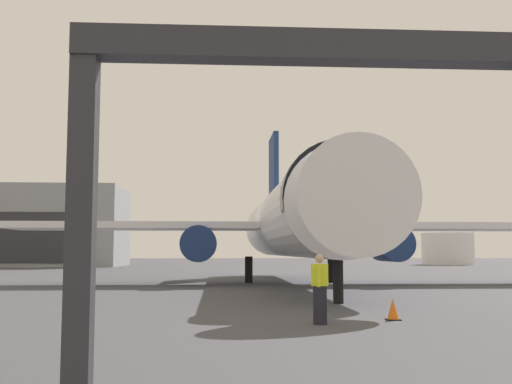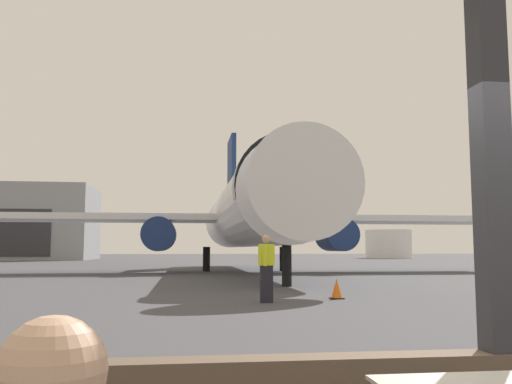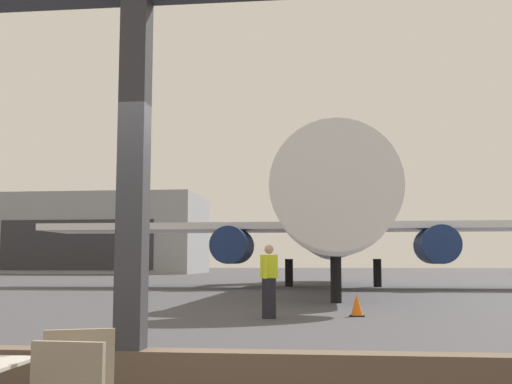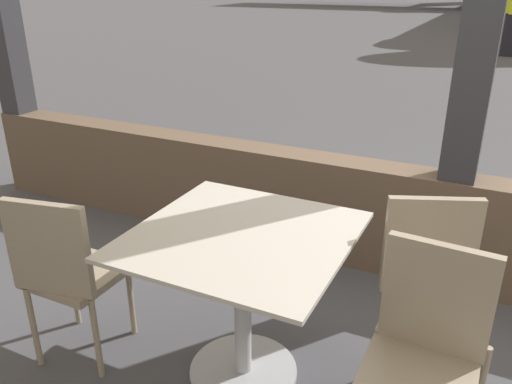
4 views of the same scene
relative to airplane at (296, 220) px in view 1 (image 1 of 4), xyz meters
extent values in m
plane|color=#424247|center=(-1.68, 11.89, -3.48)|extent=(220.00, 220.00, 0.00)
cube|color=#2D2D33|center=(-5.25, -28.11, -1.82)|extent=(0.20, 0.20, 3.32)
cylinder|color=silver|center=(0.00, 1.15, 0.01)|extent=(3.98, 26.90, 3.98)
cone|color=silver|center=(0.00, -13.60, 0.01)|extent=(3.78, 2.60, 3.78)
cylinder|color=black|center=(0.00, -11.70, 0.16)|extent=(4.06, 0.90, 4.06)
cube|color=silver|center=(-8.32, 1.72, -0.29)|extent=(14.64, 4.20, 0.36)
cube|color=silver|center=(8.32, 1.72, -0.29)|extent=(14.64, 4.20, 0.36)
cylinder|color=navy|center=(-5.19, 0.32, -1.29)|extent=(1.90, 3.20, 1.90)
cylinder|color=navy|center=(5.19, 0.32, -1.29)|extent=(1.90, 3.20, 1.90)
cube|color=navy|center=(0.00, 13.09, 4.40)|extent=(0.36, 4.40, 5.20)
cylinder|color=black|center=(0.00, -11.40, -2.73)|extent=(0.36, 0.36, 1.51)
cylinder|color=black|center=(-2.40, 2.72, -2.73)|extent=(0.44, 0.44, 1.51)
cylinder|color=black|center=(2.40, 2.72, -2.73)|extent=(0.44, 0.44, 1.51)
cube|color=black|center=(-1.65, -17.42, -3.01)|extent=(0.32, 0.20, 0.95)
cube|color=yellow|center=(-1.65, -17.42, -2.26)|extent=(0.40, 0.22, 0.55)
sphere|color=tan|center=(-1.65, -17.42, -1.85)|extent=(0.22, 0.22, 0.22)
cylinder|color=yellow|center=(-1.58, -17.19, -2.28)|extent=(0.09, 0.09, 0.52)
cylinder|color=yellow|center=(-1.72, -17.65, -2.28)|extent=(0.09, 0.09, 0.52)
cone|color=orange|center=(0.44, -16.57, -3.20)|extent=(0.32, 0.32, 0.56)
cube|color=black|center=(0.44, -16.57, -3.47)|extent=(0.36, 0.36, 0.03)
cube|color=gray|center=(-28.69, 43.86, 1.26)|extent=(25.78, 13.29, 9.48)
cylinder|color=white|center=(26.61, 48.14, -1.38)|extent=(6.85, 6.85, 4.20)
camera|label=1|loc=(-4.22, -32.85, -1.66)|focal=43.27mm
camera|label=2|loc=(-3.76, -31.60, -2.11)|focal=38.70mm
camera|label=3|loc=(-0.25, -32.68, -2.16)|focal=44.83mm
camera|label=4|loc=(-1.50, -31.15, -1.68)|focal=36.27mm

